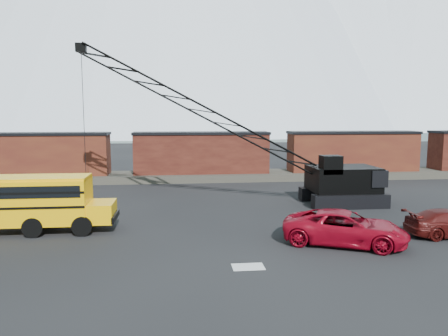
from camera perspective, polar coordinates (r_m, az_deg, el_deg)
The scene contains 9 objects.
ground at distance 23.31m, azimuth 0.30°, elevation -9.53°, with size 160.00×160.00×0.00m, color black.
gravel_berm at distance 44.72m, azimuth -2.93°, elevation -1.07°, with size 120.00×5.00×0.70m, color #47433A.
boxcar_west_near at distance 46.36m, azimuth -23.12°, elevation 1.67°, with size 13.70×3.10×4.17m.
boxcar_mid at distance 44.44m, azimuth -2.95°, elevation 2.01°, with size 13.70×3.10×4.17m.
boxcar_east_near at distance 48.10m, azimuth 16.45°, elevation 2.12°, with size 13.70×3.10×4.17m.
snow_patch at distance 19.61m, azimuth 3.16°, elevation -12.75°, with size 1.40×0.90×0.02m, color silver.
school_bus at distance 27.40m, azimuth -26.83°, elevation -3.93°, with size 11.65×2.65×3.19m.
red_pickup at distance 23.40m, azimuth 15.55°, elevation -7.53°, with size 2.87×6.23×1.73m, color maroon.
crawler_crane at distance 31.46m, azimuth 0.73°, elevation 5.69°, with size 21.90×4.20×11.67m.
Camera 1 is at (-2.57, -22.20, 6.65)m, focal length 35.00 mm.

